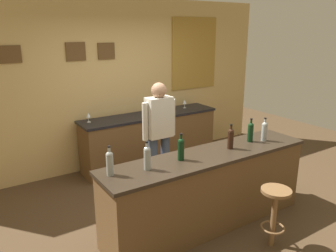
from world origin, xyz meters
The scene contains 16 objects.
ground_plane centered at (0.00, 0.00, 0.00)m, with size 10.00×10.00×0.00m, color #4C3823.
back_wall centered at (0.04, 2.03, 1.42)m, with size 6.00×0.09×2.80m.
bar_counter centered at (0.00, -0.40, 0.46)m, with size 2.67×0.60×0.92m.
side_counter centered at (0.40, 1.65, 0.45)m, with size 2.45×0.56×0.90m.
bartender centered at (-0.06, 0.61, 0.94)m, with size 0.52×0.21×1.62m.
bar_stool centered at (0.33, -1.11, 0.46)m, with size 0.32×0.32×0.68m.
wine_bottle_a centered at (-1.19, -0.31, 1.06)m, with size 0.07×0.07×0.31m.
wine_bottle_b centered at (-0.82, -0.39, 1.06)m, with size 0.07×0.07×0.31m.
wine_bottle_c centered at (-0.38, -0.37, 1.06)m, with size 0.07×0.07×0.31m.
wine_bottle_d centered at (0.32, -0.40, 1.06)m, with size 0.07×0.07×0.31m.
wine_bottle_e centered at (0.72, -0.34, 1.06)m, with size 0.07×0.07×0.31m.
wine_bottle_f centered at (0.89, -0.42, 1.06)m, with size 0.07×0.07×0.31m.
wine_glass_a centered at (-0.66, 1.73, 1.01)m, with size 0.07×0.07×0.16m.
wine_glass_b centered at (0.84, 1.74, 1.01)m, with size 0.07×0.07×0.16m.
wine_glass_c centered at (1.17, 1.71, 1.01)m, with size 0.07×0.07×0.16m.
coffee_mug centered at (0.39, 1.67, 0.95)m, with size 0.12×0.08×0.09m.
Camera 1 is at (-2.37, -3.16, 2.31)m, focal length 35.72 mm.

